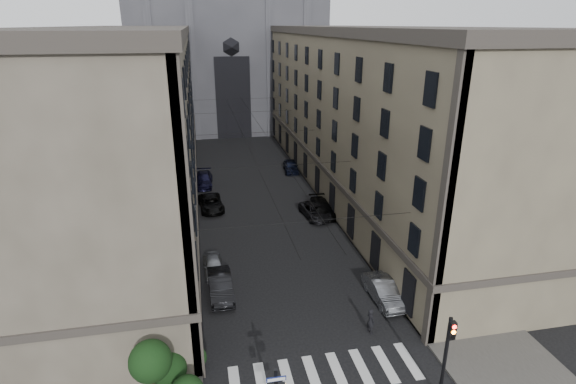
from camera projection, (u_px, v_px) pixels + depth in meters
sidewalk_left at (167, 197)px, 52.67m from camera, size 7.00×80.00×0.15m
sidewalk_right at (338, 185)px, 56.56m from camera, size 7.00×80.00×0.15m
zebra_crossing at (325, 373)px, 26.19m from camera, size 11.00×3.20×0.01m
building_left at (131, 120)px, 48.87m from camera, size 13.60×60.60×18.85m
building_right at (365, 111)px, 53.85m from camera, size 13.60×60.60×18.85m
gothic_tower at (226, 31)px, 84.14m from camera, size 35.00×23.00×58.00m
traffic_light_right at (447, 350)px, 23.25m from camera, size 0.34×0.50×5.20m
shrub_cluster at (169, 370)px, 23.95m from camera, size 3.90×4.40×3.90m
tram_wires at (254, 134)px, 51.76m from camera, size 14.00×60.00×0.43m
car_left_near at (213, 265)px, 36.51m from camera, size 1.82×4.10×1.37m
car_left_midnear at (221, 286)px, 33.44m from camera, size 1.86×4.95×1.62m
car_left_midfar at (211, 203)px, 49.03m from camera, size 2.87×5.51×1.48m
car_left_far at (203, 180)px, 56.29m from camera, size 2.51×5.53×1.57m
car_right_near at (383, 291)px, 32.84m from camera, size 1.78×4.76×1.55m
car_right_midnear at (315, 211)px, 47.03m from camera, size 2.85×5.23×1.39m
car_right_midfar at (322, 208)px, 47.67m from camera, size 2.31×5.30×1.52m
car_right_far at (291, 166)px, 61.60m from camera, size 2.29×4.78×1.57m
pedestrian at (370, 321)px, 29.35m from camera, size 0.60×0.75×1.79m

